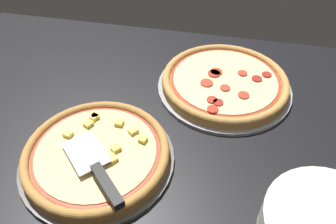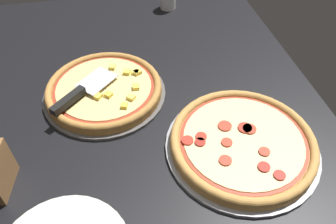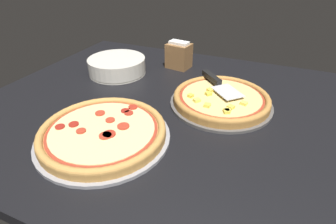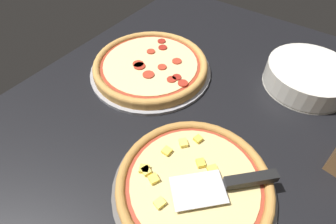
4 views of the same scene
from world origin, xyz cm
name	(u,v)px [view 2 (image 2 of 4)]	position (x,y,z in cm)	size (l,w,h in cm)	color
ground_plane	(134,119)	(0.00, 0.00, -1.80)	(149.80, 111.77, 3.60)	black
pizza_pan_front	(105,94)	(-9.81, -7.34, 0.50)	(36.15, 36.15, 1.00)	#565451
pizza_front	(104,89)	(-9.80, -7.30, 2.67)	(33.98, 33.98, 3.57)	#B77F3D
pizza_pan_back	(241,147)	(17.08, 25.87, 0.50)	(39.07, 39.07, 1.00)	#939399
pizza_back	(243,141)	(17.09, 25.86, 2.65)	(36.73, 36.73, 3.21)	#C68E47
serving_spatula	(77,94)	(-5.66, -14.76, 5.32)	(19.31, 19.15, 2.00)	silver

